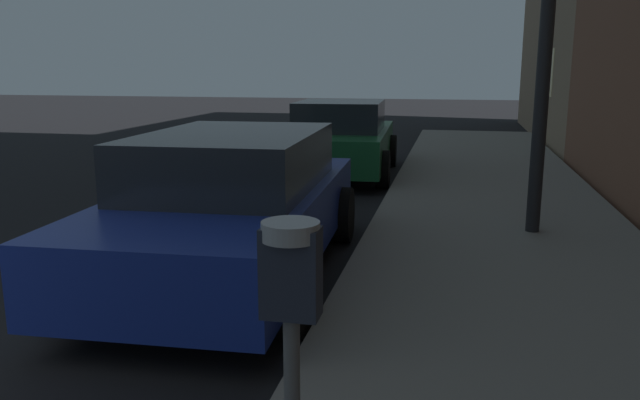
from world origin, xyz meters
TOP-DOWN VIEW (x-y plane):
  - parking_meter at (4.49, 0.13)m, footprint 0.19×0.19m
  - car_blue at (2.85, 4.06)m, footprint 2.22×4.53m
  - car_green at (2.85, 10.12)m, footprint 2.16×4.18m

SIDE VIEW (x-z plane):
  - car_green at x=2.85m, z-range -0.02..1.41m
  - car_blue at x=2.85m, z-range 0.01..1.44m
  - parking_meter at x=4.49m, z-range 0.52..1.95m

